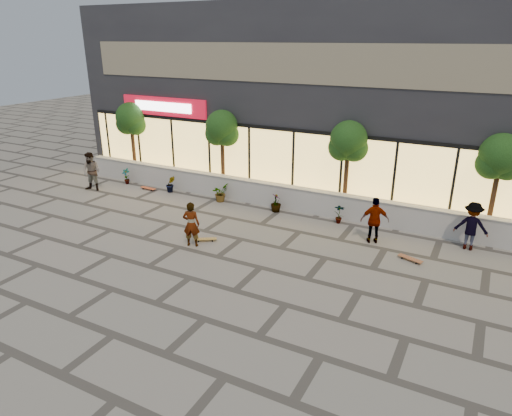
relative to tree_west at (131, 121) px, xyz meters
The scene contains 19 objects.
ground 12.21m from the tree_west, 40.55° to the right, with size 80.00×80.00×0.00m, color gray.
planter_wall 9.36m from the tree_west, ahead, with size 22.00×0.42×1.04m.
retail_building 10.27m from the tree_west, 28.00° to the left, with size 24.00×9.17×8.50m.
shrub_a 2.91m from the tree_west, 68.20° to the right, with size 0.43×0.29×0.81m, color #183510.
shrub_b 4.37m from the tree_west, 20.75° to the right, with size 0.45×0.36×0.81m, color #183510.
shrub_c 6.74m from the tree_west, 11.58° to the right, with size 0.73×0.63×0.81m, color #183510.
shrub_d 9.35m from the tree_west, ahead, with size 0.45×0.45×0.81m, color #183510.
shrub_e 12.05m from the tree_west, ahead, with size 0.43×0.29×0.81m, color #183510.
tree_west is the anchor object (origin of this frame).
tree_midwest 5.50m from the tree_west, ahead, with size 1.60×1.50×3.92m.
tree_mideast 11.50m from the tree_west, ahead, with size 1.60×1.50×3.92m.
tree_east 17.00m from the tree_west, ahead, with size 1.60×1.50×3.92m.
skater_center 9.84m from the tree_west, 36.59° to the right, with size 0.60×0.39×1.65m, color silver.
skater_left 3.47m from the tree_west, 94.24° to the right, with size 0.91×0.71×1.88m, color #877757.
skater_right_near 13.76m from the tree_west, 10.30° to the right, with size 1.01×0.42×1.72m, color silver.
skater_right_far 16.68m from the tree_west, ahead, with size 1.12×0.65×1.74m, color maroon.
skateboard_center 9.91m from the tree_west, 33.27° to the right, with size 0.81×0.62×0.10m.
skateboard_left 3.88m from the tree_west, 35.51° to the right, with size 0.87×0.26×0.10m.
skateboard_right_near 15.50m from the tree_west, 12.55° to the right, with size 0.87×0.48×0.10m.
Camera 1 is at (7.65, -10.10, 7.04)m, focal length 32.00 mm.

